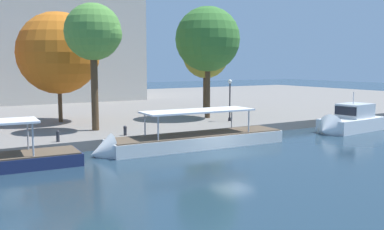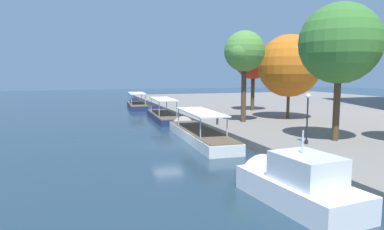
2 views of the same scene
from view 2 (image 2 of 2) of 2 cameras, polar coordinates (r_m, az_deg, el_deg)
The scene contains 12 objects.
ground_plane at distance 30.05m, azimuth -3.99°, elevation -4.89°, with size 220.00×220.00×0.00m, color #1E3342.
tour_boat_0 at distance 63.19m, azimuth -9.16°, elevation 1.46°, with size 12.97×3.75×3.90m.
tour_boat_1 at distance 47.00m, azimuth -4.99°, elevation -0.33°, with size 13.76×3.49×3.97m.
tour_boat_2 at distance 32.54m, azimuth 0.87°, elevation -3.34°, with size 14.79×3.41×3.77m.
motor_yacht_3 at distance 17.74m, azimuth 15.91°, elevation -11.24°, with size 7.76×3.50×4.51m.
mooring_bollard_0 at distance 36.65m, azimuth 4.21°, elevation -0.97°, with size 0.26×0.26×0.74m.
mooring_bollard_1 at distance 41.23m, azimuth 1.35°, elevation -0.03°, with size 0.25×0.25×0.81m.
lamp_post at distance 27.64m, azimuth 18.56°, elevation 0.21°, with size 0.38×0.38×3.89m.
tree_1 at distance 51.19m, azimuth 9.95°, elevation 8.88°, with size 5.43×5.60×10.02m.
tree_2 at distance 42.90m, azimuth 15.78°, elevation 7.74°, with size 7.42×7.42×10.02m.
tree_3 at distance 38.69m, azimuth 8.51°, elevation 10.30°, with size 4.48×4.48×10.08m.
tree_4 at distance 29.80m, azimuth 22.92°, elevation 11.03°, with size 6.33×6.33×10.90m.
Camera 2 is at (28.54, -7.17, 6.10)m, focal length 32.23 mm.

